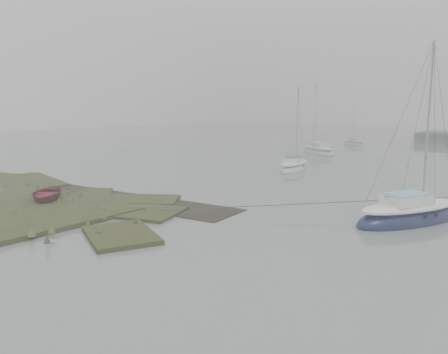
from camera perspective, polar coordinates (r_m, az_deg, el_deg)
ground at (r=43.90m, az=19.13°, el=1.85°), size 160.00×160.00×0.00m
sailboat_main at (r=21.68m, az=23.05°, el=-4.70°), size 4.43×6.44×8.69m
sailboat_white at (r=36.68m, az=9.11°, el=1.26°), size 2.93×5.54×7.45m
sailboat_far_a at (r=49.66m, az=12.17°, el=3.25°), size 6.14×5.08×8.58m
sailboat_far_c at (r=62.84m, az=16.64°, el=4.20°), size 4.60×3.70×6.38m
dinghy at (r=25.52m, az=-22.18°, el=-2.03°), size 3.74×3.65×0.63m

